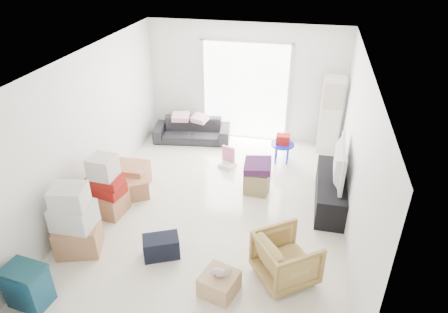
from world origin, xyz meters
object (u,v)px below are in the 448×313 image
object	(u,v)px
armchair	(286,256)
kids_table	(283,143)
sofa	(192,127)
ottoman	(257,181)
television	(333,174)
wood_crate	(219,283)
ac_tower	(330,115)
tv_console	(330,191)
storage_bins	(28,286)

from	to	relation	value
armchair	kids_table	bearing A→B (deg)	-29.66
sofa	ottoman	distance (m)	2.57
television	wood_crate	distance (m)	2.90
kids_table	sofa	bearing A→B (deg)	166.02
television	armchair	xyz separation A→B (m)	(-0.63, -1.97, -0.23)
armchair	wood_crate	world-z (taller)	armchair
television	ac_tower	bearing A→B (deg)	2.38
kids_table	tv_console	bearing A→B (deg)	-54.27
ottoman	kids_table	world-z (taller)	kids_table
storage_bins	ottoman	bearing A→B (deg)	52.24
tv_console	kids_table	world-z (taller)	kids_table
armchair	ottoman	size ratio (longest dim) A/B	1.77
armchair	tv_console	bearing A→B (deg)	-53.55
storage_bins	ottoman	xyz separation A→B (m)	(2.55, 3.29, -0.09)
tv_console	sofa	world-z (taller)	sofa
ac_tower	television	world-z (taller)	ac_tower
wood_crate	television	bearing A→B (deg)	58.68
wood_crate	armchair	bearing A→B (deg)	28.91
ac_tower	ottoman	distance (m)	2.43
tv_console	ottoman	xyz separation A→B (m)	(-1.35, 0.12, -0.05)
ac_tower	kids_table	xyz separation A→B (m)	(-0.94, -0.69, -0.43)
sofa	kids_table	xyz separation A→B (m)	(2.18, -0.54, 0.10)
armchair	kids_table	distance (m)	3.37
sofa	ottoman	xyz separation A→B (m)	(1.82, -1.80, -0.12)
ac_tower	storage_bins	distance (m)	6.53
television	armchair	distance (m)	2.09
ac_tower	ottoman	size ratio (longest dim) A/B	3.93
sofa	armchair	world-z (taller)	armchair
armchair	ottoman	bearing A→B (deg)	-16.89
armchair	kids_table	size ratio (longest dim) A/B	1.25
wood_crate	tv_console	bearing A→B (deg)	58.68
armchair	kids_table	xyz separation A→B (m)	(-0.36, 3.35, 0.05)
armchair	wood_crate	size ratio (longest dim) A/B	1.70
armchair	storage_bins	distance (m)	3.48
armchair	storage_bins	bearing A→B (deg)	74.29
sofa	armchair	xyz separation A→B (m)	(2.54, -3.90, 0.05)
kids_table	wood_crate	distance (m)	3.87
ac_tower	ottoman	world-z (taller)	ac_tower
armchair	wood_crate	distance (m)	1.01
ac_tower	television	bearing A→B (deg)	-88.62
tv_console	television	size ratio (longest dim) A/B	1.42
ac_tower	armchair	xyz separation A→B (m)	(-0.58, -4.05, -0.48)
ac_tower	tv_console	xyz separation A→B (m)	(0.05, -2.07, -0.60)
storage_bins	ottoman	size ratio (longest dim) A/B	1.38
wood_crate	ottoman	bearing A→B (deg)	86.90
wood_crate	kids_table	bearing A→B (deg)	82.61
storage_bins	armchair	bearing A→B (deg)	20.10
tv_console	kids_table	xyz separation A→B (m)	(-0.99, 1.38, 0.17)
ottoman	wood_crate	size ratio (longest dim) A/B	0.96
storage_bins	kids_table	world-z (taller)	kids_table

